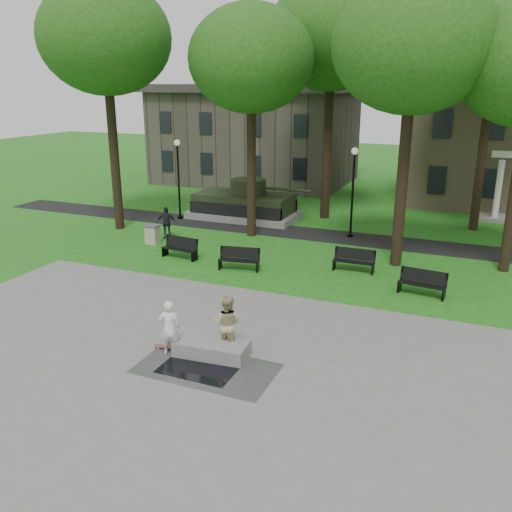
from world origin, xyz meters
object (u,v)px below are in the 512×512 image
Objects in this scene: park_bench_0 at (180,247)px; friend_watching at (227,324)px; skateboarder at (169,328)px; trash_bin at (153,234)px; concrete_block at (212,348)px.

friend_watching is at bearing -44.81° from park_bench_0.
skateboarder is 12.28m from trash_bin.
park_bench_0 is (-5.81, 8.01, 0.28)m from concrete_block.
concrete_block is at bearing 167.02° from skateboarder.
skateboarder reaches higher than concrete_block.
skateboarder is at bearing -161.35° from concrete_block.
friend_watching is 12.58m from trash_bin.
park_bench_0 is (-4.61, 8.41, -0.36)m from skateboarder.
concrete_block is 1.22× the size of friend_watching.
concrete_block is 1.20× the size of park_bench_0.
friend_watching is at bearing 55.27° from concrete_block.
park_bench_0 is 1.91× the size of trash_bin.
concrete_block is 1.41m from skateboarder.
friend_watching is 0.98× the size of park_bench_0.
trash_bin is (-7.16, 9.96, -0.40)m from skateboarder.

